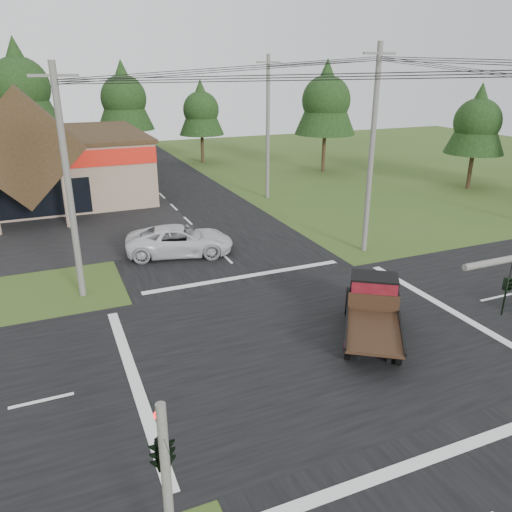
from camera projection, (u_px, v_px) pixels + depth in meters
ground at (311, 340)px, 19.93m from camera, size 120.00×120.00×0.00m
road_ns at (311, 340)px, 19.92m from camera, size 12.00×120.00×0.02m
road_ew at (311, 340)px, 19.92m from camera, size 120.00×12.00×0.02m
traffic_signal_corner at (161, 436)px, 9.63m from camera, size 0.53×2.48×4.40m
utility_pole_nw at (68, 184)px, 21.98m from camera, size 2.00×0.30×10.50m
utility_pole_ne at (372, 151)px, 27.66m from camera, size 2.00×0.30×11.50m
utility_pole_n at (268, 127)px, 39.76m from camera, size 2.00×0.30×11.20m
tree_row_c at (19, 84)px, 48.47m from camera, size 7.28×7.28×13.13m
tree_row_d at (123, 96)px, 53.46m from camera, size 6.16×6.16×11.11m
tree_row_e at (201, 108)px, 55.15m from camera, size 5.04×5.04×9.09m
tree_side_ne at (326, 98)px, 49.73m from camera, size 6.16×6.16×11.11m
tree_side_e_near at (478, 120)px, 42.81m from camera, size 5.04×5.04×9.09m
antique_flatbed_truck at (373, 313)px, 19.62m from camera, size 4.87×5.79×2.32m
white_pickup at (180, 240)px, 28.81m from camera, size 6.59×4.22×1.69m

